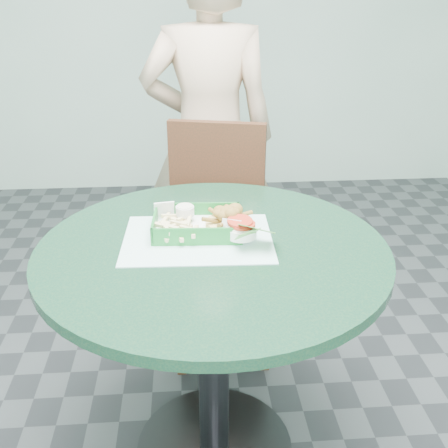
{
  "coord_description": "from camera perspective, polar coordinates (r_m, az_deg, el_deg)",
  "views": [
    {
      "loc": [
        -0.07,
        -1.28,
        1.43
      ],
      "look_at": [
        0.04,
        0.1,
        0.79
      ],
      "focal_mm": 42.0,
      "sensor_mm": 36.0,
      "label": 1
    }
  ],
  "objects": [
    {
      "name": "floor",
      "position": [
        1.92,
        -1.03,
        -23.15
      ],
      "size": [
        4.0,
        5.0,
        0.02
      ],
      "primitive_type": "cube",
      "color": "#303335",
      "rests_on": "ground"
    },
    {
      "name": "cafe_table",
      "position": [
        1.54,
        -1.2,
        -8.6
      ],
      "size": [
        0.97,
        0.97,
        0.75
      ],
      "color": "#252529",
      "rests_on": "floor"
    },
    {
      "name": "dining_chair",
      "position": [
        2.12,
        -0.59,
        -0.07
      ],
      "size": [
        0.39,
        0.39,
        0.93
      ],
      "rotation": [
        0.0,
        0.0,
        -0.23
      ],
      "color": "#45281A",
      "rests_on": "floor"
    },
    {
      "name": "diner_person",
      "position": [
        2.31,
        -1.65,
        10.43
      ],
      "size": [
        0.63,
        0.43,
        1.7
      ],
      "primitive_type": "imported",
      "rotation": [
        0.0,
        0.0,
        3.11
      ],
      "color": "tan",
      "rests_on": "floor"
    },
    {
      "name": "placemat",
      "position": [
        1.48,
        -2.85,
        -2.29
      ],
      "size": [
        0.43,
        0.32,
        0.0
      ],
      "primitive_type": "cube",
      "rotation": [
        0.0,
        0.0,
        -0.03
      ],
      "color": "silver",
      "rests_on": "cafe_table"
    },
    {
      "name": "food_basket",
      "position": [
        1.52,
        -2.89,
        -0.99
      ],
      "size": [
        0.25,
        0.18,
        0.05
      ],
      "rotation": [
        0.0,
        0.0,
        -0.05
      ],
      "color": "#167329",
      "rests_on": "placemat"
    },
    {
      "name": "crab_sandwich",
      "position": [
        1.5,
        0.36,
        0.19
      ],
      "size": [
        0.12,
        0.12,
        0.07
      ],
      "rotation": [
        0.0,
        0.0,
        -0.01
      ],
      "color": "tan",
      "rests_on": "food_basket"
    },
    {
      "name": "fries_pile",
      "position": [
        1.5,
        -4.66,
        -0.34
      ],
      "size": [
        0.15,
        0.16,
        0.05
      ],
      "primitive_type": null,
      "rotation": [
        0.0,
        0.0,
        -0.22
      ],
      "color": "beige",
      "rests_on": "food_basket"
    },
    {
      "name": "sauce_ramekin",
      "position": [
        1.54,
        -4.33,
        0.79
      ],
      "size": [
        0.05,
        0.05,
        0.03
      ],
      "rotation": [
        0.0,
        0.0,
        -0.1
      ],
      "color": "white",
      "rests_on": "food_basket"
    },
    {
      "name": "garnish_cup",
      "position": [
        1.45,
        2.33,
        -1.15
      ],
      "size": [
        0.13,
        0.12,
        0.05
      ],
      "rotation": [
        0.0,
        0.0,
        -0.07
      ],
      "color": "white",
      "rests_on": "food_basket"
    }
  ]
}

